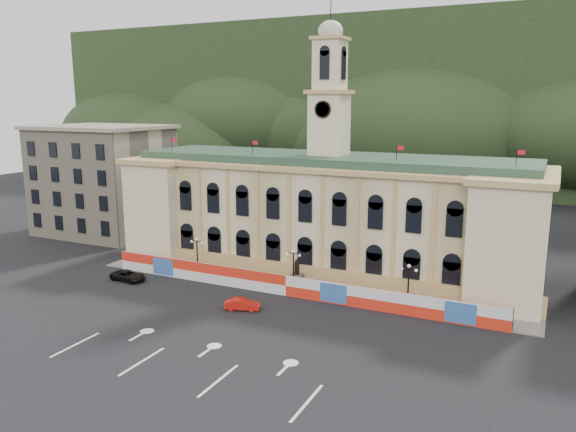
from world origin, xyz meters
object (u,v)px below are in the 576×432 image
at_px(statue, 297,279).
at_px(lamp_center, 293,266).
at_px(red_sedan, 242,304).
at_px(black_suv, 128,276).

bearing_deg(statue, lamp_center, -90.00).
distance_m(red_sedan, black_suv, 18.55).
distance_m(statue, red_sedan, 9.56).
xyz_separation_m(statue, lamp_center, (0.00, -1.00, 1.89)).
relative_size(statue, black_suv, 0.76).
bearing_deg(red_sedan, statue, -33.14).
relative_size(red_sedan, black_suv, 0.85).
distance_m(lamp_center, black_suv, 21.66).
xyz_separation_m(statue, black_suv, (-20.74, -6.77, -0.52)).
height_order(statue, red_sedan, statue).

